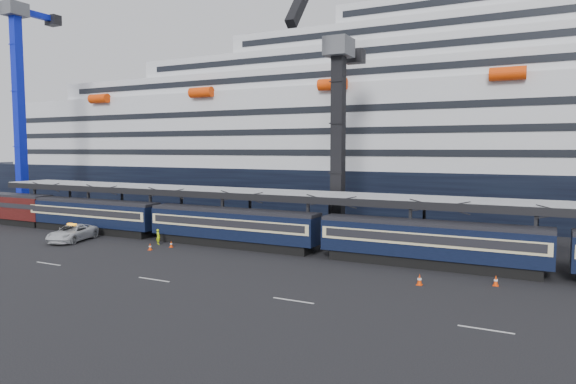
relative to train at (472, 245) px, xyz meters
The scene contains 12 objects.
ground 11.25m from the train, 65.06° to the right, with size 260.00×260.00×0.00m, color black.
train is the anchor object (origin of this frame).
canopy 6.85m from the train, 40.71° to the left, with size 130.00×6.25×5.53m.
cruise_ship 37.56m from the train, 84.34° to the left, with size 214.09×28.84×34.00m.
crane_blue 69.64m from the train, behind, with size 4.50×19.91×52.01m.
crane_dark_near 20.10m from the train, 150.76° to the left, with size 4.50×17.75×35.08m.
pickup_truck 41.00m from the train, behind, with size 2.97×6.43×1.79m, color silver.
worker 31.14m from the train, behind, with size 0.59×0.39×1.62m, color #BAD80B.
traffic_cone_a 28.93m from the train, behind, with size 0.34×0.34×0.68m.
traffic_cone_b 30.13m from the train, 169.86° to the right, with size 0.36×0.36×0.71m.
traffic_cone_c 7.06m from the train, 114.04° to the right, with size 0.43×0.43×0.85m.
traffic_cone_d 4.87m from the train, 60.00° to the right, with size 0.40×0.40×0.80m.
Camera 1 is at (0.87, -33.79, 10.06)m, focal length 32.00 mm.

